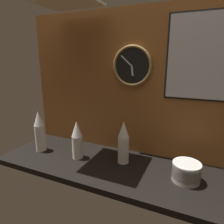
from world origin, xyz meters
TOP-DOWN VIEW (x-y plane):
  - ground_plane at (0.00, 0.00)m, footprint 1.60×0.56m
  - wall_tiled_back at (0.00, 0.27)m, footprint 1.60×0.03m
  - cup_stack_far_left at (-0.60, -0.03)m, footprint 0.08×0.08m
  - cup_stack_center_right at (0.07, 0.06)m, footprint 0.08×0.08m
  - cup_stack_center_left at (-0.26, -0.01)m, footprint 0.08×0.08m
  - bowl_stack_far_right at (0.49, 0.01)m, footprint 0.17×0.17m
  - wall_clock at (0.06, 0.23)m, footprint 0.29×0.03m
  - menu_board at (0.53, 0.24)m, footprint 0.47×0.01m
  - ceiling_light_panel at (-0.32, 0.00)m, footprint 0.40×0.40m

SIDE VIEW (x-z plane):
  - ground_plane at x=0.00m, z-range -0.04..0.00m
  - bowl_stack_far_right at x=0.49m, z-range 0.00..0.12m
  - cup_stack_center_left at x=-0.26m, z-range 0.00..0.28m
  - cup_stack_center_right at x=0.07m, z-range 0.00..0.30m
  - cup_stack_far_left at x=-0.60m, z-range 0.00..0.32m
  - wall_tiled_back at x=0.00m, z-range 0.00..1.05m
  - wall_clock at x=0.06m, z-range 0.51..0.80m
  - menu_board at x=0.53m, z-range 0.45..0.98m
  - ceiling_light_panel at x=-0.32m, z-range 1.05..1.06m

